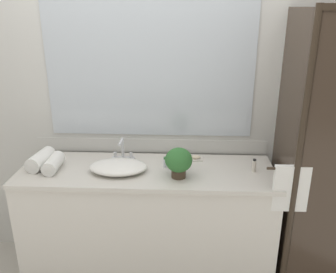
{
  "coord_description": "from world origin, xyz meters",
  "views": [
    {
      "loc": [
        0.26,
        -2.26,
        1.98
      ],
      "look_at": [
        0.15,
        0.0,
        1.15
      ],
      "focal_mm": 38.0,
      "sensor_mm": 36.0,
      "label": 1
    }
  ],
  "objects": [
    {
      "name": "soap_dish",
      "position": [
        0.35,
        0.18,
        0.91
      ],
      "size": [
        0.1,
        0.07,
        0.04
      ],
      "color": "silver",
      "rests_on": "vanity_cabinet"
    },
    {
      "name": "ground_plane",
      "position": [
        0.0,
        0.0,
        0.0
      ],
      "size": [
        8.0,
        8.0,
        0.0
      ],
      "primitive_type": "plane",
      "color": "#B7B2A8"
    },
    {
      "name": "wall_back_with_mirror",
      "position": [
        0.0,
        0.34,
        1.31
      ],
      "size": [
        4.4,
        0.06,
        2.6
      ],
      "color": "silver",
      "rests_on": "ground_plane"
    },
    {
      "name": "vanity_cabinet",
      "position": [
        0.0,
        0.01,
        0.45
      ],
      "size": [
        1.8,
        0.58,
        0.9
      ],
      "color": "silver",
      "rests_on": "ground_plane"
    },
    {
      "name": "sink_basin",
      "position": [
        -0.19,
        -0.04,
        0.94
      ],
      "size": [
        0.4,
        0.28,
        0.07
      ],
      "primitive_type": "ellipsoid",
      "color": "white",
      "rests_on": "vanity_cabinet"
    },
    {
      "name": "faucet",
      "position": [
        -0.19,
        0.15,
        0.96
      ],
      "size": [
        0.17,
        0.15,
        0.18
      ],
      "color": "silver",
      "rests_on": "vanity_cabinet"
    },
    {
      "name": "amenity_bottle_shampoo",
      "position": [
        0.75,
        0.0,
        0.95
      ],
      "size": [
        0.03,
        0.03,
        0.09
      ],
      "color": "silver",
      "rests_on": "vanity_cabinet"
    },
    {
      "name": "rolled_towel_near_edge",
      "position": [
        -0.76,
        0.01,
        0.95
      ],
      "size": [
        0.14,
        0.26,
        0.11
      ],
      "primitive_type": "cylinder",
      "rotation": [
        1.57,
        0.0,
        -0.13
      ],
      "color": "white",
      "rests_on": "vanity_cabinet"
    },
    {
      "name": "rolled_towel_middle",
      "position": [
        -0.65,
        -0.04,
        0.95
      ],
      "size": [
        0.11,
        0.23,
        0.1
      ],
      "primitive_type": "cylinder",
      "rotation": [
        1.57,
        0.0,
        0.03
      ],
      "color": "white",
      "rests_on": "vanity_cabinet"
    },
    {
      "name": "amenity_bottle_body_wash",
      "position": [
        0.13,
        0.04,
        0.94
      ],
      "size": [
        0.03,
        0.03,
        0.08
      ],
      "color": "silver",
      "rests_on": "vanity_cabinet"
    },
    {
      "name": "potted_plant",
      "position": [
        0.23,
        -0.11,
        1.02
      ],
      "size": [
        0.18,
        0.18,
        0.21
      ],
      "color": "#473828",
      "rests_on": "vanity_cabinet"
    }
  ]
}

